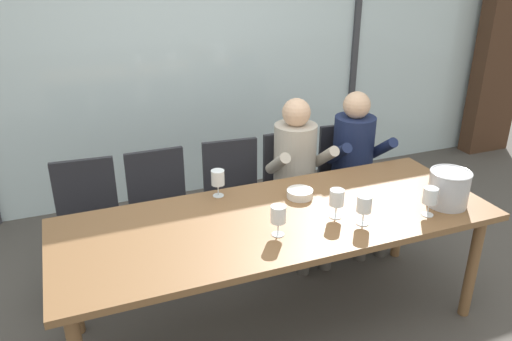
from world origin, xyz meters
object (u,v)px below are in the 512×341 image
at_px(dining_table, 278,227).
at_px(chair_center, 234,191).
at_px(chair_near_window_right, 347,171).
at_px(wine_glass_center_pour, 278,216).
at_px(person_beige_jumper, 299,168).
at_px(chair_near_curtain, 88,215).
at_px(ice_bucket_primary, 449,188).
at_px(wine_glass_spare_empty, 430,196).
at_px(wine_glass_by_right_taster, 337,198).
at_px(chair_left_of_center, 160,203).
at_px(wine_glass_by_left_taster, 364,205).
at_px(chair_right_of_center, 293,181).
at_px(person_navy_polo, 357,159).
at_px(wine_glass_near_bucket, 218,179).
at_px(tasting_bowl, 300,194).

bearing_deg(dining_table, chair_center, 87.67).
distance_m(chair_near_window_right, wine_glass_center_pour, 1.59).
height_order(chair_center, person_beige_jumper, person_beige_jumper).
distance_m(chair_near_curtain, ice_bucket_primary, 2.36).
height_order(ice_bucket_primary, wine_glass_spare_empty, ice_bucket_primary).
relative_size(wine_glass_center_pour, wine_glass_by_right_taster, 1.00).
relative_size(person_beige_jumper, ice_bucket_primary, 4.95).
relative_size(chair_left_of_center, person_beige_jumper, 0.74).
xyz_separation_m(wine_glass_by_left_taster, wine_glass_center_pour, (-0.49, 0.07, 0.00)).
relative_size(chair_right_of_center, person_navy_polo, 0.74).
bearing_deg(chair_left_of_center, chair_right_of_center, -0.38).
distance_m(wine_glass_center_pour, wine_glass_by_right_taster, 0.40).
distance_m(person_navy_polo, wine_glass_near_bucket, 1.31).
relative_size(dining_table, person_navy_polo, 2.11).
height_order(chair_left_of_center, chair_right_of_center, same).
relative_size(dining_table, person_beige_jumper, 2.11).
bearing_deg(wine_glass_by_right_taster, tasting_bowl, 104.74).
bearing_deg(ice_bucket_primary, chair_near_curtain, 150.61).
bearing_deg(chair_left_of_center, wine_glass_by_left_taster, -51.29).
relative_size(chair_left_of_center, wine_glass_near_bucket, 5.13).
distance_m(person_navy_polo, tasting_bowl, 0.97).
bearing_deg(ice_bucket_primary, person_navy_polo, 90.25).
distance_m(chair_near_window_right, wine_glass_by_right_taster, 1.30).
xyz_separation_m(chair_left_of_center, chair_right_of_center, (1.05, -0.00, 0.00)).
xyz_separation_m(person_beige_jumper, wine_glass_near_bucket, (-0.74, -0.36, 0.19)).
relative_size(chair_left_of_center, person_navy_polo, 0.74).
distance_m(person_navy_polo, wine_glass_by_right_taster, 1.13).
bearing_deg(wine_glass_by_right_taster, person_beige_jumper, 77.56).
relative_size(ice_bucket_primary, wine_glass_by_left_taster, 1.41).
distance_m(wine_glass_center_pour, wine_glass_spare_empty, 0.91).
xyz_separation_m(ice_bucket_primary, wine_glass_spare_empty, (-0.19, -0.06, 0.01)).
bearing_deg(wine_glass_by_right_taster, wine_glass_near_bucket, 137.05).
bearing_deg(person_navy_polo, person_beige_jumper, -175.64).
relative_size(chair_near_curtain, person_beige_jumper, 0.74).
height_order(chair_near_curtain, ice_bucket_primary, ice_bucket_primary).
xyz_separation_m(person_beige_jumper, person_navy_polo, (0.51, 0.00, 0.00)).
bearing_deg(chair_near_window_right, person_beige_jumper, -158.28).
bearing_deg(wine_glass_center_pour, chair_center, 83.71).
height_order(tasting_bowl, wine_glass_by_left_taster, wine_glass_by_left_taster).
bearing_deg(chair_near_window_right, chair_right_of_center, -174.40).
height_order(person_navy_polo, tasting_bowl, person_navy_polo).
xyz_separation_m(ice_bucket_primary, wine_glass_center_pour, (-1.09, 0.05, 0.00)).
bearing_deg(chair_left_of_center, wine_glass_by_right_taster, -51.30).
relative_size(person_navy_polo, wine_glass_spare_empty, 6.96).
bearing_deg(wine_glass_center_pour, wine_glass_near_bucket, 105.54).
xyz_separation_m(chair_center, wine_glass_by_right_taster, (0.27, -1.02, 0.37)).
height_order(chair_near_curtain, person_beige_jumper, person_beige_jumper).
distance_m(dining_table, wine_glass_near_bucket, 0.49).
relative_size(chair_center, chair_right_of_center, 1.00).
relative_size(chair_right_of_center, ice_bucket_primary, 3.64).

